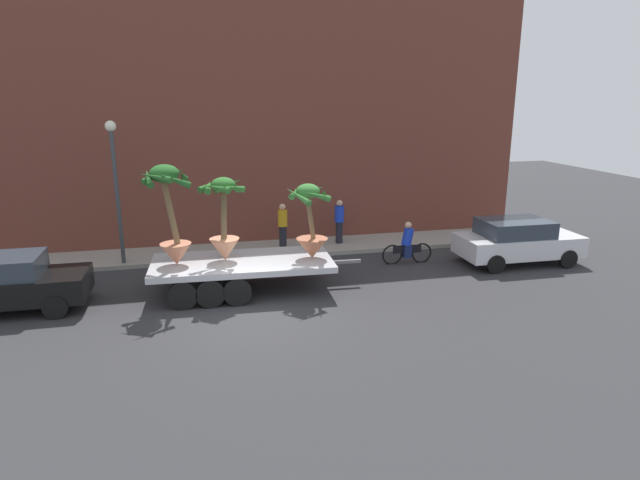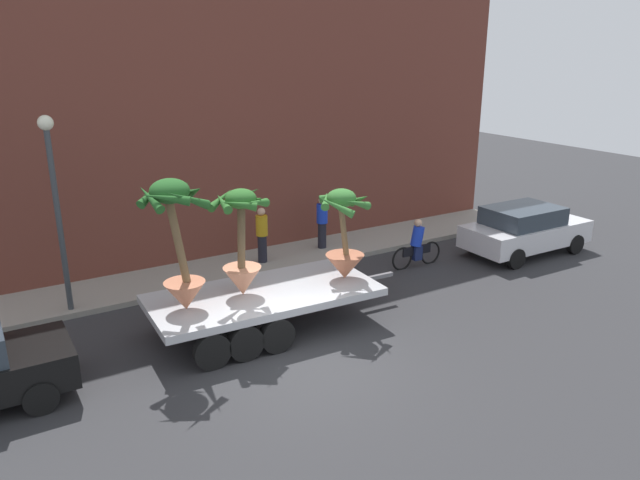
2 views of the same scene
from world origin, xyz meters
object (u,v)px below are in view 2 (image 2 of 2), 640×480
at_px(parked_car, 525,229).
at_px(street_lamp, 55,190).
at_px(potted_palm_middle, 344,239).
at_px(cyclist, 417,246).
at_px(pedestrian_far_left, 262,234).
at_px(flatbed_trailer, 255,302).
at_px(potted_palm_rear, 178,243).
at_px(pedestrian_near_gate, 322,222).
at_px(potted_palm_front, 241,245).

bearing_deg(parked_car, street_lamp, 168.88).
relative_size(potted_palm_middle, cyclist, 1.24).
bearing_deg(pedestrian_far_left, potted_palm_middle, -87.64).
height_order(flatbed_trailer, potted_palm_rear, potted_palm_rear).
bearing_deg(potted_palm_rear, potted_palm_middle, -3.42).
bearing_deg(pedestrian_far_left, parked_car, -22.89).
xyz_separation_m(pedestrian_near_gate, street_lamp, (-7.96, -0.86, 2.19)).
relative_size(cyclist, parked_car, 0.43).
xyz_separation_m(potted_palm_rear, pedestrian_far_left, (3.86, 3.99, -1.48)).
height_order(potted_palm_middle, parked_car, potted_palm_middle).
bearing_deg(pedestrian_near_gate, parked_car, -32.34).
bearing_deg(potted_palm_middle, potted_palm_front, 171.62).
relative_size(potted_palm_rear, street_lamp, 0.61).
height_order(potted_palm_middle, cyclist, potted_palm_middle).
distance_m(potted_palm_rear, cyclist, 8.26).
bearing_deg(potted_palm_middle, cyclist, 24.71).
height_order(parked_car, pedestrian_far_left, pedestrian_far_left).
distance_m(potted_palm_rear, potted_palm_front, 1.55).
bearing_deg(street_lamp, pedestrian_far_left, 6.48).
bearing_deg(pedestrian_far_left, flatbed_trailer, -118.24).
bearing_deg(pedestrian_near_gate, flatbed_trailer, -136.58).
height_order(pedestrian_near_gate, street_lamp, street_lamp).
bearing_deg(potted_palm_middle, flatbed_trailer, 172.75).
bearing_deg(cyclist, flatbed_trailer, -166.42).
xyz_separation_m(pedestrian_near_gate, pedestrian_far_left, (-2.27, -0.21, 0.00)).
bearing_deg(potted_palm_front, pedestrian_near_gate, 41.30).
height_order(flatbed_trailer, pedestrian_near_gate, pedestrian_near_gate).
relative_size(flatbed_trailer, potted_palm_rear, 2.18).
xyz_separation_m(flatbed_trailer, parked_car, (9.94, 0.64, 0.07)).
relative_size(parked_car, street_lamp, 0.88).
xyz_separation_m(parked_car, pedestrian_far_left, (-7.82, 3.30, 0.22)).
bearing_deg(pedestrian_near_gate, street_lamp, -173.84).
xyz_separation_m(cyclist, pedestrian_far_left, (-4.04, 2.45, 0.37)).
distance_m(potted_palm_front, pedestrian_near_gate, 6.27).
distance_m(potted_palm_front, parked_car, 10.29).
height_order(pedestrian_near_gate, pedestrian_far_left, same).
distance_m(flatbed_trailer, pedestrian_near_gate, 6.05).
bearing_deg(potted_palm_front, potted_palm_middle, -8.38).
xyz_separation_m(potted_palm_rear, street_lamp, (-1.83, 3.34, 0.70)).
bearing_deg(parked_car, potted_palm_front, -176.89).
height_order(potted_palm_rear, parked_car, potted_palm_rear).
bearing_deg(pedestrian_far_left, cyclist, -31.25).
bearing_deg(potted_palm_rear, cyclist, 11.01).
relative_size(potted_palm_middle, street_lamp, 0.47).
relative_size(potted_palm_middle, pedestrian_near_gate, 1.34).
xyz_separation_m(potted_palm_middle, pedestrian_near_gate, (2.10, 4.44, -0.97)).
distance_m(flatbed_trailer, pedestrian_far_left, 4.48).
xyz_separation_m(parked_car, street_lamp, (-13.51, 2.66, 2.40)).
height_order(potted_palm_front, parked_car, potted_palm_front).
relative_size(flatbed_trailer, pedestrian_far_left, 3.75).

